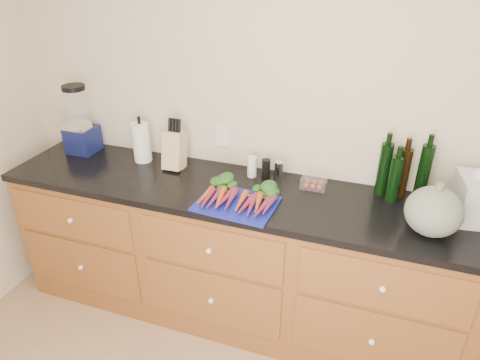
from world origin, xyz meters
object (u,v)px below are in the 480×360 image
at_px(squash, 434,212).
at_px(paper_towel, 142,142).
at_px(carrots, 239,196).
at_px(blender_appliance, 80,123).
at_px(tomato_box, 314,182).
at_px(cutting_board, 237,204).
at_px(knife_block, 175,150).

distance_m(squash, paper_towel, 1.74).
distance_m(carrots, squash, 0.97).
relative_size(carrots, blender_appliance, 0.88).
bearing_deg(squash, tomato_box, 156.43).
bearing_deg(paper_towel, tomato_box, 0.52).
xyz_separation_m(carrots, paper_towel, (-0.76, 0.28, 0.09)).
distance_m(blender_appliance, tomato_box, 1.57).
distance_m(cutting_board, squash, 0.97).
relative_size(cutting_board, blender_appliance, 0.92).
bearing_deg(blender_appliance, paper_towel, 0.31).
distance_m(squash, knife_block, 1.50).
height_order(carrots, paper_towel, paper_towel).
bearing_deg(tomato_box, knife_block, -178.02).
xyz_separation_m(paper_towel, knife_block, (0.24, -0.02, -0.01)).
height_order(blender_appliance, knife_block, blender_appliance).
height_order(carrots, blender_appliance, blender_appliance).
bearing_deg(carrots, tomato_box, 39.36).
relative_size(cutting_board, paper_towel, 1.65).
height_order(cutting_board, blender_appliance, blender_appliance).
height_order(blender_appliance, paper_towel, blender_appliance).
relative_size(blender_appliance, paper_towel, 1.79).
bearing_deg(carrots, blender_appliance, 167.02).
bearing_deg(paper_towel, cutting_board, -22.94).
bearing_deg(carrots, squash, 1.49).
relative_size(paper_towel, knife_block, 1.08).
height_order(carrots, tomato_box, carrots).
height_order(cutting_board, squash, squash).
bearing_deg(tomato_box, cutting_board, -137.12).
bearing_deg(carrots, paper_towel, 159.58).
relative_size(cutting_board, carrots, 1.05).
height_order(squash, knife_block, squash).
distance_m(carrots, knife_block, 0.58).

